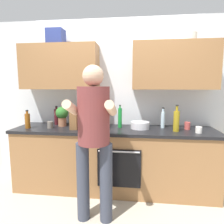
{
  "coord_description": "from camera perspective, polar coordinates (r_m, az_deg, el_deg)",
  "views": [
    {
      "loc": [
        0.3,
        -2.67,
        1.5
      ],
      "look_at": [
        -0.01,
        -0.1,
        1.15
      ],
      "focal_mm": 31.09,
      "sensor_mm": 36.0,
      "label": 1
    }
  ],
  "objects": [
    {
      "name": "bottle_oil",
      "position": [
        2.7,
        18.4,
        -2.42
      ],
      "size": [
        0.08,
        0.08,
        0.35
      ],
      "color": "olive",
      "rests_on": "counter"
    },
    {
      "name": "grocery_bag_crisps",
      "position": [
        2.81,
        -4.16,
        -2.69
      ],
      "size": [
        0.26,
        0.21,
        0.19
      ],
      "primitive_type": "cube",
      "rotation": [
        0.0,
        0.0,
        -0.07
      ],
      "color": "red",
      "rests_on": "counter"
    },
    {
      "name": "bottle_water",
      "position": [
        2.87,
        14.73,
        -2.04
      ],
      "size": [
        0.06,
        0.06,
        0.29
      ],
      "color": "silver",
      "rests_on": "counter"
    },
    {
      "name": "bottle_soda",
      "position": [
        2.8,
        2.36,
        -1.65
      ],
      "size": [
        0.06,
        0.06,
        0.33
      ],
      "color": "#198C33",
      "rests_on": "counter"
    },
    {
      "name": "back_wall_unit",
      "position": [
        2.96,
        1.06,
        7.62
      ],
      "size": [
        4.0,
        0.38,
        2.5
      ],
      "color": "silver",
      "rests_on": "ground"
    },
    {
      "name": "bottle_syrup",
      "position": [
        3.01,
        -23.59,
        -2.31
      ],
      "size": [
        0.07,
        0.07,
        0.26
      ],
      "color": "#8C4C14",
      "rests_on": "counter"
    },
    {
      "name": "cup_stoneware",
      "position": [
        2.91,
        -17.74,
        -3.61
      ],
      "size": [
        0.08,
        0.08,
        0.09
      ],
      "primitive_type": "cylinder",
      "color": "slate",
      "rests_on": "counter"
    },
    {
      "name": "bottle_wine",
      "position": [
        3.15,
        -15.95,
        -1.25
      ],
      "size": [
        0.08,
        0.08,
        0.29
      ],
      "color": "#471419",
      "rests_on": "counter"
    },
    {
      "name": "cup_coffee",
      "position": [
        2.73,
        24.14,
        -4.81
      ],
      "size": [
        0.08,
        0.08,
        0.08
      ],
      "primitive_type": "cylinder",
      "color": "white",
      "rests_on": "counter"
    },
    {
      "name": "knife_block",
      "position": [
        2.74,
        -10.99,
        -2.33
      ],
      "size": [
        0.1,
        0.14,
        0.32
      ],
      "color": "brown",
      "rests_on": "counter"
    },
    {
      "name": "potted_herb",
      "position": [
        2.98,
        -14.47,
        -0.8
      ],
      "size": [
        0.18,
        0.18,
        0.29
      ],
      "color": "#9E6647",
      "rests_on": "counter"
    },
    {
      "name": "cup_ceramic",
      "position": [
        2.89,
        21.28,
        -3.77
      ],
      "size": [
        0.08,
        0.08,
        0.1
      ],
      "primitive_type": "cylinder",
      "color": "#BF4C47",
      "rests_on": "counter"
    },
    {
      "name": "ground_plane",
      "position": [
        3.08,
        0.44,
        -21.49
      ],
      "size": [
        12.0,
        12.0,
        0.0
      ],
      "primitive_type": "plane",
      "color": "#B2A893"
    },
    {
      "name": "person_standing",
      "position": [
        2.08,
        -5.4,
        -5.82
      ],
      "size": [
        0.49,
        0.45,
        1.71
      ],
      "color": "#383D4C",
      "rests_on": "ground"
    },
    {
      "name": "mixing_bowl",
      "position": [
        2.78,
        8.25,
        -3.85
      ],
      "size": [
        0.26,
        0.26,
        0.1
      ],
      "primitive_type": "cylinder",
      "color": "silver",
      "rests_on": "counter"
    },
    {
      "name": "counter",
      "position": [
        2.88,
        0.45,
        -13.64
      ],
      "size": [
        2.84,
        0.67,
        0.9
      ],
      "color": "olive",
      "rests_on": "ground"
    }
  ]
}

